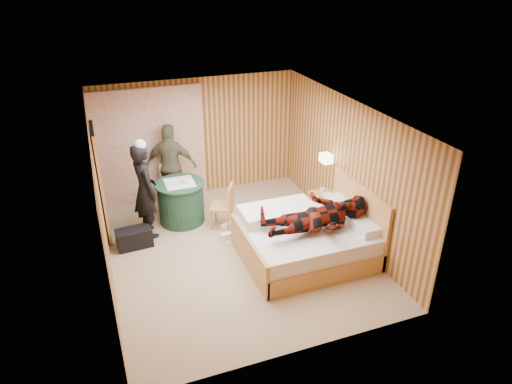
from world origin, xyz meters
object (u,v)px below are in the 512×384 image
object	(u,v)px
bed	(308,238)
round_table	(181,202)
man_at_table	(171,165)
wall_lamp	(326,158)
duffel_bag	(134,238)
chair_far	(172,181)
chair_near	(226,203)
woman_standing	(145,191)
nightstand	(324,209)
man_on_bed	(319,209)

from	to	relation	value
bed	round_table	world-z (taller)	bed
man_at_table	wall_lamp	bearing A→B (deg)	170.32
duffel_bag	wall_lamp	bearing A→B (deg)	-8.74
chair_far	man_at_table	xyz separation A→B (m)	(0.02, 0.05, 0.32)
chair_near	woman_standing	size ratio (longest dim) A/B	0.49
chair_far	nightstand	bearing A→B (deg)	-51.64
wall_lamp	man_at_table	distance (m)	3.12
man_on_bed	man_at_table	bearing A→B (deg)	121.88
bed	chair_near	bearing A→B (deg)	126.85
chair_near	duffel_bag	distance (m)	1.76
bed	wall_lamp	bearing A→B (deg)	51.44
chair_far	woman_standing	world-z (taller)	woman_standing
chair_far	woman_standing	bearing A→B (deg)	-140.53
wall_lamp	round_table	size ratio (longest dim) A/B	0.28
wall_lamp	chair_near	bearing A→B (deg)	168.29
man_at_table	man_on_bed	xyz separation A→B (m)	(1.82, -2.92, 0.16)
round_table	woman_standing	distance (m)	0.86
woman_standing	chair_near	bearing A→B (deg)	-113.94
round_table	chair_far	size ratio (longest dim) A/B	1.00
wall_lamp	woman_standing	xyz separation A→B (m)	(-3.26, 0.65, -0.41)
wall_lamp	man_at_table	world-z (taller)	man_at_table
woman_standing	nightstand	bearing A→B (deg)	-116.97
chair_far	chair_near	size ratio (longest dim) A/B	1.06
round_table	duffel_bag	xyz separation A→B (m)	(-0.98, -0.61, -0.24)
wall_lamp	duffel_bag	xyz separation A→B (m)	(-3.57, 0.29, -1.13)
woman_standing	man_at_table	distance (m)	1.23
wall_lamp	chair_near	size ratio (longest dim) A/B	0.30
nightstand	chair_far	world-z (taller)	chair_far
nightstand	man_at_table	bearing A→B (deg)	144.49
duffel_bag	woman_standing	world-z (taller)	woman_standing
wall_lamp	duffel_bag	world-z (taller)	wall_lamp
nightstand	man_on_bed	world-z (taller)	man_on_bed
wall_lamp	man_at_table	size ratio (longest dim) A/B	0.15
wall_lamp	woman_standing	world-z (taller)	woman_standing
wall_lamp	bed	bearing A→B (deg)	-128.56
round_table	chair_far	bearing A→B (deg)	91.90
round_table	chair_far	xyz separation A→B (m)	(-0.02, 0.73, 0.12)
nightstand	chair_near	distance (m)	1.89
woman_standing	man_on_bed	world-z (taller)	man_on_bed
duffel_bag	woman_standing	distance (m)	0.86
man_at_table	man_on_bed	distance (m)	3.44
bed	woman_standing	distance (m)	3.01
bed	duffel_bag	world-z (taller)	bed
nightstand	duffel_bag	size ratio (longest dim) A/B	1.02
round_table	bed	bearing A→B (deg)	-46.94
round_table	man_on_bed	distance (m)	2.87
chair_far	round_table	bearing A→B (deg)	-105.27
bed	woman_standing	size ratio (longest dim) A/B	1.22
man_on_bed	chair_near	bearing A→B (deg)	123.53
duffel_bag	man_at_table	distance (m)	1.83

